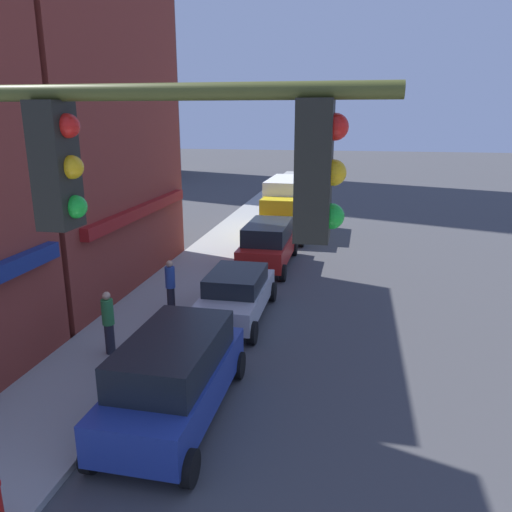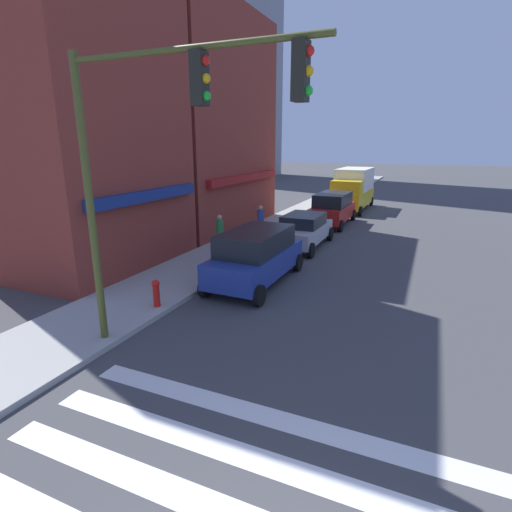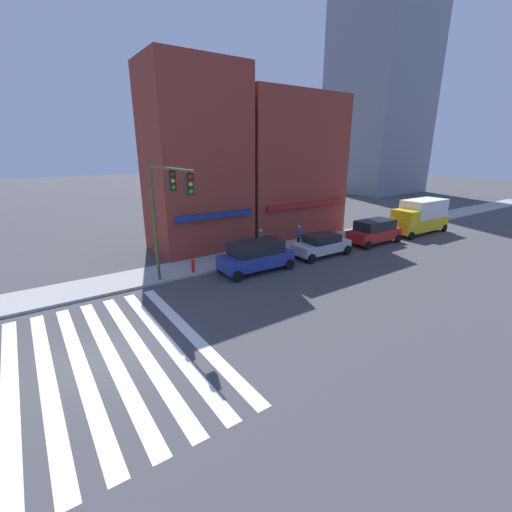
{
  "view_description": "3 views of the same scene",
  "coord_description": "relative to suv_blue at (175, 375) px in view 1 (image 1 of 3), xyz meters",
  "views": [
    {
      "loc": [
        1.22,
        1.13,
        6.39
      ],
      "look_at": [
        19.34,
        4.7,
        1.2
      ],
      "focal_mm": 35.0,
      "sensor_mm": 36.0,
      "label": 1
    },
    {
      "loc": [
        -2.2,
        -0.8,
        4.88
      ],
      "look_at": [
        10.32,
        4.7,
        1.0
      ],
      "focal_mm": 28.0,
      "sensor_mm": 36.0,
      "label": 2
    },
    {
      "loc": [
        -1.32,
        -12.1,
        7.4
      ],
      "look_at": [
        10.32,
        4.7,
        1.0
      ],
      "focal_mm": 24.0,
      "sensor_mm": 36.0,
      "label": 3
    }
  ],
  "objects": [
    {
      "name": "pedestrian_green_top",
      "position": [
        2.3,
        2.72,
        0.04
      ],
      "size": [
        0.32,
        0.32,
        1.77
      ],
      "rotation": [
        0.0,
        0.0,
        1.65
      ],
      "color": "#23232D",
      "rests_on": "sidewalk_left"
    },
    {
      "name": "box_truck_yellow",
      "position": [
        18.12,
        -0.0,
        0.56
      ],
      "size": [
        6.24,
        2.42,
        3.04
      ],
      "rotation": [
        0.0,
        0.0,
        -0.02
      ],
      "color": "yellow",
      "rests_on": "ground_plane"
    },
    {
      "name": "suv_blue",
      "position": [
        0.0,
        0.0,
        0.0
      ],
      "size": [
        4.73,
        2.12,
        1.94
      ],
      "rotation": [
        0.0,
        0.0,
        -0.02
      ],
      "color": "navy",
      "rests_on": "ground_plane"
    },
    {
      "name": "suv_red",
      "position": [
        11.72,
        0.0,
        0.0
      ],
      "size": [
        4.71,
        2.12,
        1.94
      ],
      "rotation": [
        0.0,
        0.0,
        -0.01
      ],
      "color": "#B21E19",
      "rests_on": "ground_plane"
    },
    {
      "name": "pedestrian_blue_shirt",
      "position": [
        5.44,
        2.14,
        0.04
      ],
      "size": [
        0.32,
        0.32,
        1.77
      ],
      "rotation": [
        0.0,
        0.0,
        1.82
      ],
      "color": "#23232D",
      "rests_on": "sidewalk_left"
    },
    {
      "name": "sedan_silver",
      "position": [
        5.72,
        -0.0,
        -0.19
      ],
      "size": [
        4.41,
        2.02,
        1.59
      ],
      "rotation": [
        0.0,
        0.0,
        0.0
      ],
      "color": "#B7B7BC",
      "rests_on": "ground_plane"
    }
  ]
}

